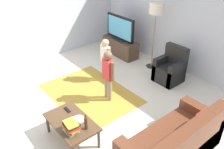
{
  "coord_description": "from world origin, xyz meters",
  "views": [
    {
      "loc": [
        3.31,
        -2.1,
        3.13
      ],
      "look_at": [
        0.0,
        0.6,
        0.65
      ],
      "focal_mm": 37.69,
      "sensor_mm": 36.0,
      "label": 1
    }
  ],
  "objects": [
    {
      "name": "plate",
      "position": [
        0.53,
        -0.58,
        0.43
      ],
      "size": [
        0.22,
        0.22,
        0.02
      ],
      "color": "white",
      "rests_on": "coffee_table"
    },
    {
      "name": "coffee_table",
      "position": [
        0.48,
        -0.7,
        0.37
      ],
      "size": [
        1.0,
        0.6,
        0.42
      ],
      "color": "#513823",
      "rests_on": "ground"
    },
    {
      "name": "bottle",
      "position": [
        0.8,
        -0.6,
        0.55
      ],
      "size": [
        0.06,
        0.06,
        0.31
      ],
      "color": "#4C3319",
      "rests_on": "coffee_table"
    },
    {
      "name": "wall_back",
      "position": [
        0.0,
        3.0,
        1.35
      ],
      "size": [
        6.0,
        0.12,
        2.7
      ],
      "primitive_type": "cube",
      "color": "silver",
      "rests_on": "ground"
    },
    {
      "name": "book_stack",
      "position": [
        0.7,
        -0.82,
        0.52
      ],
      "size": [
        0.29,
        0.23,
        0.19
      ],
      "color": "white",
      "rests_on": "coffee_table"
    },
    {
      "name": "tv",
      "position": [
        -1.68,
        2.28,
        0.85
      ],
      "size": [
        1.1,
        0.28,
        0.71
      ],
      "color": "black",
      "rests_on": "tv_stand"
    },
    {
      "name": "tv_stand",
      "position": [
        -1.68,
        2.3,
        0.24
      ],
      "size": [
        1.2,
        0.44,
        0.5
      ],
      "color": "#4C3828",
      "rests_on": "ground"
    },
    {
      "name": "area_rug",
      "position": [
        -0.52,
        0.35,
        0.0
      ],
      "size": [
        2.2,
        1.6,
        0.01
      ],
      "primitive_type": "cube",
      "color": "#B28C33",
      "rests_on": "ground"
    },
    {
      "name": "armchair",
      "position": [
        0.27,
        2.26,
        0.3
      ],
      "size": [
        0.6,
        0.6,
        0.9
      ],
      "color": "black",
      "rests_on": "ground"
    },
    {
      "name": "wall_left",
      "position": [
        -3.0,
        0.0,
        1.35
      ],
      "size": [
        0.12,
        6.0,
        2.7
      ],
      "primitive_type": "cube",
      "color": "silver",
      "rests_on": "ground"
    },
    {
      "name": "ground",
      "position": [
        0.0,
        0.0,
        0.0
      ],
      "size": [
        7.8,
        7.8,
        0.0
      ],
      "primitive_type": "plane",
      "color": "beige"
    },
    {
      "name": "child_center",
      "position": [
        -0.08,
        0.56,
        0.7
      ],
      "size": [
        0.39,
        0.19,
        1.16
      ],
      "color": "gray",
      "rests_on": "ground"
    },
    {
      "name": "child_near_tv",
      "position": [
        -0.79,
        1.04,
        0.66
      ],
      "size": [
        0.37,
        0.18,
        1.09
      ],
      "color": "gray",
      "rests_on": "ground"
    },
    {
      "name": "floor_lamp",
      "position": [
        -0.52,
        2.45,
        1.54
      ],
      "size": [
        0.36,
        0.36,
        1.78
      ],
      "color": "#262626",
      "rests_on": "ground"
    },
    {
      "name": "tv_remote",
      "position": [
        0.18,
        -0.6,
        0.43
      ],
      "size": [
        0.17,
        0.05,
        0.02
      ],
      "primitive_type": "cube",
      "rotation": [
        0.0,
        0.0,
        -0.01
      ],
      "color": "black",
      "rests_on": "coffee_table"
    },
    {
      "name": "couch",
      "position": [
        1.89,
        0.36,
        0.29
      ],
      "size": [
        0.8,
        1.8,
        0.86
      ],
      "color": "brown",
      "rests_on": "ground"
    }
  ]
}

